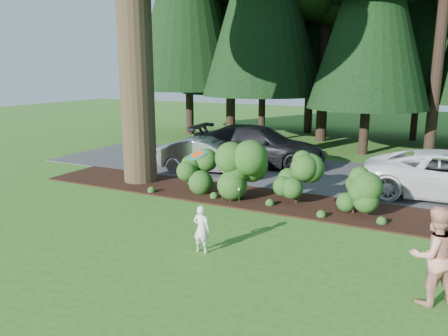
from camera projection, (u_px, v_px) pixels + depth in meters
name	position (u px, v px, depth m)	size (l,w,h in m)	color
ground	(201.00, 229.00, 11.72)	(80.00, 80.00, 0.00)	#325B1A
mulch_bed	(250.00, 197.00, 14.54)	(16.00, 2.50, 0.05)	black
driveway	(290.00, 172.00, 18.24)	(22.00, 6.00, 0.03)	#38383A
shrub_row	(271.00, 178.00, 13.93)	(6.53, 1.60, 1.61)	#174816
lily_cluster	(230.00, 189.00, 13.83)	(0.69, 0.09, 0.57)	#174816
car_silver_wagon	(208.00, 156.00, 17.97)	(1.47, 4.21, 1.39)	#A7A7AC
car_dark_suv	(258.00, 146.00, 19.33)	(2.42, 5.96, 1.73)	black
child	(202.00, 229.00, 10.14)	(0.42, 0.27, 1.14)	white
adult	(433.00, 256.00, 7.85)	(0.90, 0.70, 1.85)	red
frisbee	(198.00, 155.00, 9.76)	(0.49, 0.46, 0.23)	#157864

